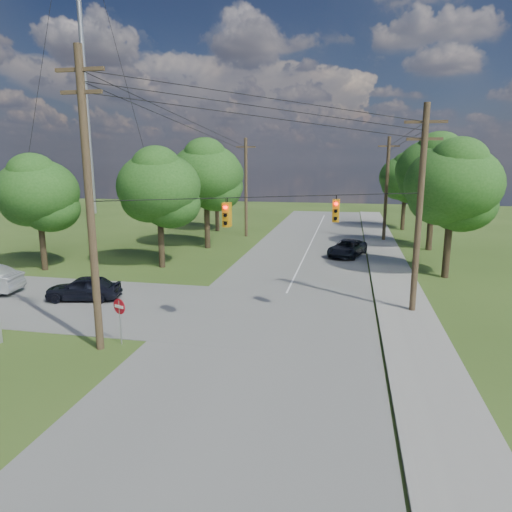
% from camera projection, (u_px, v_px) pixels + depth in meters
% --- Properties ---
extents(ground, '(140.00, 140.00, 0.00)m').
position_uv_depth(ground, '(202.00, 362.00, 17.96)').
color(ground, '#324C19').
rests_on(ground, ground).
extents(main_road, '(10.00, 100.00, 0.03)m').
position_uv_depth(main_road, '(273.00, 322.00, 22.35)').
color(main_road, gray).
rests_on(main_road, ground).
extents(sidewalk_east, '(2.60, 100.00, 0.12)m').
position_uv_depth(sidewalk_east, '(416.00, 331.00, 21.03)').
color(sidewalk_east, gray).
rests_on(sidewalk_east, ground).
extents(pole_sw, '(2.00, 0.32, 12.00)m').
position_uv_depth(pole_sw, '(89.00, 201.00, 17.96)').
color(pole_sw, '#4F4029').
rests_on(pole_sw, ground).
extents(pole_ne, '(2.00, 0.32, 10.50)m').
position_uv_depth(pole_ne, '(420.00, 208.00, 22.75)').
color(pole_ne, '#4F4029').
rests_on(pole_ne, ground).
extents(pole_north_e, '(2.00, 0.32, 10.00)m').
position_uv_depth(pole_north_e, '(386.00, 188.00, 43.92)').
color(pole_north_e, '#4F4029').
rests_on(pole_north_e, ground).
extents(pole_north_w, '(2.00, 0.32, 10.00)m').
position_uv_depth(pole_north_w, '(246.00, 187.00, 46.64)').
color(pole_north_w, '#4F4029').
rests_on(pole_north_w, ground).
extents(power_lines, '(13.93, 29.62, 4.93)m').
position_uv_depth(power_lines, '(284.00, 137.00, 26.84)').
color(power_lines, black).
rests_on(power_lines, ground).
extents(traffic_signals, '(4.91, 3.27, 1.05)m').
position_uv_depth(traffic_signals, '(284.00, 212.00, 20.57)').
color(traffic_signals, orange).
rests_on(traffic_signals, ground).
extents(radio_mast, '(0.70, 0.70, 45.00)m').
position_uv_depth(radio_mast, '(83.00, 53.00, 63.70)').
color(radio_mast, '#979A9D').
rests_on(radio_mast, ground).
extents(tree_w_near, '(6.00, 6.00, 8.40)m').
position_uv_depth(tree_w_near, '(159.00, 187.00, 32.69)').
color(tree_w_near, '#443622').
rests_on(tree_w_near, ground).
extents(tree_w_mid, '(6.40, 6.40, 9.22)m').
position_uv_depth(tree_w_mid, '(206.00, 174.00, 40.03)').
color(tree_w_mid, '#443622').
rests_on(tree_w_mid, ground).
extents(tree_w_far, '(6.00, 6.00, 8.73)m').
position_uv_depth(tree_w_far, '(216.00, 175.00, 50.07)').
color(tree_w_far, '#443622').
rests_on(tree_w_far, ground).
extents(tree_e_near, '(6.20, 6.20, 8.81)m').
position_uv_depth(tree_e_near, '(453.00, 184.00, 29.65)').
color(tree_e_near, '#443622').
rests_on(tree_e_near, ground).
extents(tree_e_mid, '(6.60, 6.60, 9.64)m').
position_uv_depth(tree_e_mid, '(435.00, 171.00, 39.01)').
color(tree_e_mid, '#443622').
rests_on(tree_e_mid, ground).
extents(tree_e_far, '(5.80, 5.80, 8.32)m').
position_uv_depth(tree_e_far, '(406.00, 177.00, 50.91)').
color(tree_e_far, '#443622').
rests_on(tree_e_far, ground).
extents(tree_cross_n, '(5.60, 5.60, 7.91)m').
position_uv_depth(tree_cross_n, '(38.00, 192.00, 31.93)').
color(tree_cross_n, '#443622').
rests_on(tree_cross_n, ground).
extents(car_cross_dark, '(4.32, 2.38, 1.39)m').
position_uv_depth(car_cross_dark, '(84.00, 288.00, 25.72)').
color(car_cross_dark, black).
rests_on(car_cross_dark, cross_road).
extents(car_main_north, '(3.57, 5.24, 1.33)m').
position_uv_depth(car_main_north, '(347.00, 248.00, 37.58)').
color(car_main_north, black).
rests_on(car_main_north, main_road).
extents(do_not_enter_sign, '(0.65, 0.27, 2.05)m').
position_uv_depth(do_not_enter_sign, '(120.00, 311.00, 19.37)').
color(do_not_enter_sign, '#979A9D').
rests_on(do_not_enter_sign, ground).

